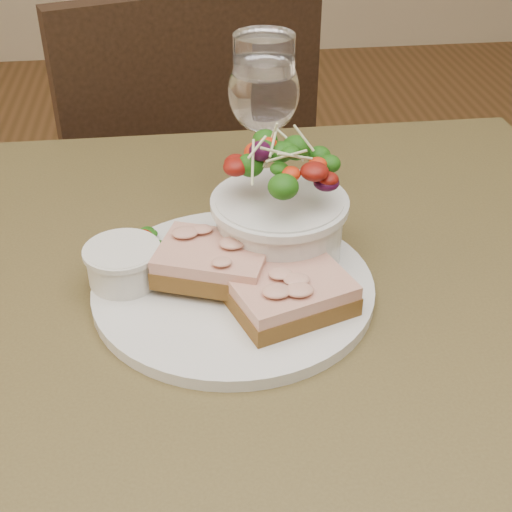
{
  "coord_description": "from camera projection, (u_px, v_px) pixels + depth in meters",
  "views": [
    {
      "loc": [
        -0.06,
        -0.5,
        1.16
      ],
      "look_at": [
        -0.0,
        0.0,
        0.81
      ],
      "focal_mm": 50.0,
      "sensor_mm": 36.0,
      "label": 1
    }
  ],
  "objects": [
    {
      "name": "cafe_table",
      "position": [
        258.0,
        394.0,
        0.7
      ],
      "size": [
        0.8,
        0.8,
        0.75
      ],
      "color": "#473B1E",
      "rests_on": "ground"
    },
    {
      "name": "sandwich_back",
      "position": [
        214.0,
        261.0,
        0.65
      ],
      "size": [
        0.12,
        0.1,
        0.03
      ],
      "rotation": [
        0.0,
        0.0,
        -0.36
      ],
      "color": "#4C3414",
      "rests_on": "dinner_plate"
    },
    {
      "name": "sandwich_front",
      "position": [
        291.0,
        294.0,
        0.63
      ],
      "size": [
        0.12,
        0.1,
        0.03
      ],
      "rotation": [
        0.0,
        0.0,
        0.33
      ],
      "color": "#4C3414",
      "rests_on": "dinner_plate"
    },
    {
      "name": "ramekin",
      "position": [
        123.0,
        263.0,
        0.66
      ],
      "size": [
        0.07,
        0.07,
        0.04
      ],
      "color": "silver",
      "rests_on": "dinner_plate"
    },
    {
      "name": "salad_bowl",
      "position": [
        280.0,
        200.0,
        0.67
      ],
      "size": [
        0.12,
        0.12,
        0.13
      ],
      "color": "silver",
      "rests_on": "dinner_plate"
    },
    {
      "name": "wine_glass",
      "position": [
        264.0,
        97.0,
        0.75
      ],
      "size": [
        0.08,
        0.08,
        0.18
      ],
      "color": "white",
      "rests_on": "cafe_table"
    },
    {
      "name": "chair_far",
      "position": [
        174.0,
        274.0,
        1.48
      ],
      "size": [
        0.53,
        0.53,
        0.9
      ],
      "rotation": [
        0.0,
        0.0,
        3.46
      ],
      "color": "black",
      "rests_on": "ground"
    },
    {
      "name": "dinner_plate",
      "position": [
        233.0,
        287.0,
        0.67
      ],
      "size": [
        0.26,
        0.26,
        0.01
      ],
      "primitive_type": "cylinder",
      "color": "silver",
      "rests_on": "cafe_table"
    },
    {
      "name": "garnish",
      "position": [
        154.0,
        239.0,
        0.71
      ],
      "size": [
        0.05,
        0.04,
        0.02
      ],
      "color": "#0F370A",
      "rests_on": "dinner_plate"
    }
  ]
}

